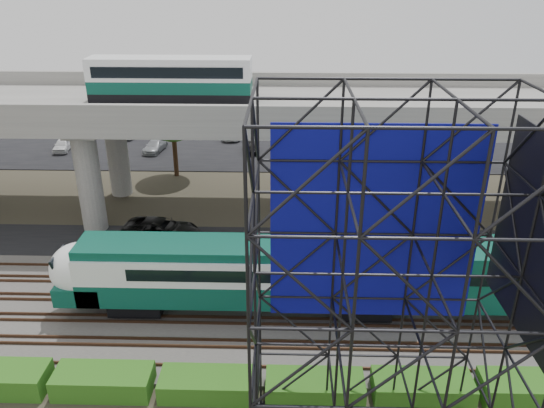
{
  "coord_description": "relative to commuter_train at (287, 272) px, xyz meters",
  "views": [
    {
      "loc": [
        4.52,
        -23.43,
        18.59
      ],
      "look_at": [
        3.7,
        6.0,
        5.25
      ],
      "focal_mm": 35.0,
      "sensor_mm": 36.0,
      "label": 1
    }
  ],
  "objects": [
    {
      "name": "service_road",
      "position": [
        -4.66,
        8.5,
        -2.84
      ],
      "size": [
        90.0,
        5.0,
        0.08
      ],
      "primitive_type": "cube",
      "color": "black",
      "rests_on": "ground"
    },
    {
      "name": "rail_tracks",
      "position": [
        -4.66,
        -0.0,
        -2.6
      ],
      "size": [
        90.0,
        9.52,
        0.16
      ],
      "color": "#472D1E",
      "rests_on": "ballast_bed"
    },
    {
      "name": "parked_cars",
      "position": [
        -3.66,
        31.57,
        -2.18
      ],
      "size": [
        37.47,
        9.73,
        1.32
      ],
      "color": "white",
      "rests_on": "parking_lot"
    },
    {
      "name": "ballast_bed",
      "position": [
        -4.66,
        0.0,
        -2.78
      ],
      "size": [
        90.0,
        12.0,
        0.2
      ],
      "primitive_type": "cube",
      "color": "slate",
      "rests_on": "ground"
    },
    {
      "name": "parking_lot",
      "position": [
        -4.66,
        32.0,
        -2.84
      ],
      "size": [
        90.0,
        18.0,
        0.08
      ],
      "primitive_type": "cube",
      "color": "black",
      "rests_on": "ground"
    },
    {
      "name": "trees",
      "position": [
        -9.33,
        14.17,
        2.69
      ],
      "size": [
        40.94,
        16.94,
        7.69
      ],
      "color": "#382314",
      "rests_on": "ground"
    },
    {
      "name": "harbor_water",
      "position": [
        -4.66,
        54.0,
        -2.87
      ],
      "size": [
        140.0,
        40.0,
        0.03
      ],
      "primitive_type": "cube",
      "color": "#425A6D",
      "rests_on": "ground"
    },
    {
      "name": "ground",
      "position": [
        -4.66,
        -2.0,
        -2.88
      ],
      "size": [
        140.0,
        140.0,
        0.0
      ],
      "primitive_type": "plane",
      "color": "#474233",
      "rests_on": "ground"
    },
    {
      "name": "commuter_train",
      "position": [
        0.0,
        0.0,
        0.0
      ],
      "size": [
        29.3,
        3.06,
        4.3
      ],
      "color": "black",
      "rests_on": "rail_tracks"
    },
    {
      "name": "scaffold_tower",
      "position": [
        3.35,
        -9.98,
        4.59
      ],
      "size": [
        9.36,
        6.36,
        15.0
      ],
      "color": "black",
      "rests_on": "ground"
    },
    {
      "name": "suv",
      "position": [
        -9.19,
        8.85,
        -2.02
      ],
      "size": [
        5.98,
        3.43,
        1.57
      ],
      "primitive_type": "imported",
      "rotation": [
        0.0,
        0.0,
        1.42
      ],
      "color": "black",
      "rests_on": "service_road"
    },
    {
      "name": "overpass",
      "position": [
        -4.96,
        14.0,
        5.33
      ],
      "size": [
        80.0,
        12.0,
        12.4
      ],
      "color": "#9E9B93",
      "rests_on": "ground"
    },
    {
      "name": "hedge_strip",
      "position": [
        -3.66,
        -6.3,
        -2.32
      ],
      "size": [
        34.6,
        1.8,
        1.2
      ],
      "color": "#2B6116",
      "rests_on": "ground"
    }
  ]
}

